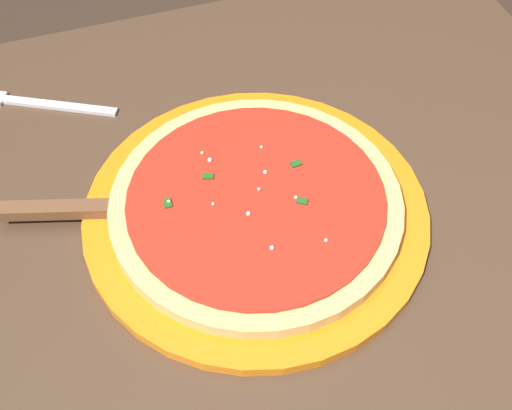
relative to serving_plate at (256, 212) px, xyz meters
name	(u,v)px	position (x,y,z in m)	size (l,w,h in m)	color
restaurant_table	(283,310)	(-0.04, -0.02, -0.15)	(0.90, 0.91, 0.77)	black
serving_plate	(256,212)	(0.00, 0.00, 0.00)	(0.38, 0.38, 0.01)	orange
pizza	(256,203)	(0.00, 0.00, 0.02)	(0.32, 0.32, 0.02)	#DBB26B
pizza_server	(96,210)	(0.05, 0.17, 0.01)	(0.11, 0.22, 0.01)	silver
fork	(37,103)	(0.26, 0.21, 0.00)	(0.10, 0.17, 0.00)	silver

